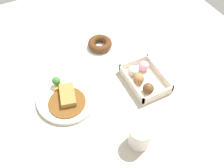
% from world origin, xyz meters
% --- Properties ---
extents(ground_plane, '(1.60, 1.60, 0.00)m').
position_xyz_m(ground_plane, '(0.00, 0.00, 0.00)').
color(ground_plane, '#B2A893').
extents(curry_plate, '(0.25, 0.25, 0.06)m').
position_xyz_m(curry_plate, '(-0.02, -0.14, 0.01)').
color(curry_plate, white).
rests_on(curry_plate, ground_plane).
extents(donut_box, '(0.20, 0.14, 0.06)m').
position_xyz_m(donut_box, '(0.03, 0.18, 0.02)').
color(donut_box, beige).
rests_on(donut_box, ground_plane).
extents(chocolate_ring_donut, '(0.16, 0.16, 0.04)m').
position_xyz_m(chocolate_ring_donut, '(-0.24, 0.10, 0.02)').
color(chocolate_ring_donut, white).
rests_on(chocolate_ring_donut, ground_plane).
extents(coffee_mug, '(0.08, 0.08, 0.09)m').
position_xyz_m(coffee_mug, '(0.26, 0.02, 0.05)').
color(coffee_mug, silver).
rests_on(coffee_mug, ground_plane).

